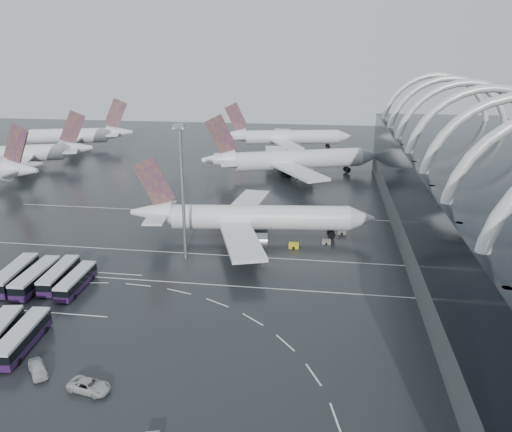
# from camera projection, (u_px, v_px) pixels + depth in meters

# --- Properties ---
(ground) EXTENTS (420.00, 420.00, 0.00)m
(ground) POSITION_uv_depth(u_px,v_px,m) (192.00, 279.00, 95.16)
(ground) COLOR black
(ground) RESTS_ON ground
(terminal) EXTENTS (42.00, 160.00, 34.90)m
(terminal) POSITION_uv_depth(u_px,v_px,m) (508.00, 207.00, 101.94)
(terminal) COLOR #5C5F61
(terminal) RESTS_ON ground
(lane_marking_near) EXTENTS (120.00, 0.25, 0.01)m
(lane_marking_near) POSITION_uv_depth(u_px,v_px,m) (190.00, 283.00, 93.28)
(lane_marking_near) COLOR white
(lane_marking_near) RESTS_ON ground
(lane_marking_mid) EXTENTS (120.00, 0.25, 0.01)m
(lane_marking_mid) POSITION_uv_depth(u_px,v_px,m) (207.00, 254.00, 106.42)
(lane_marking_mid) COLOR white
(lane_marking_mid) RESTS_ON ground
(lane_marking_far) EXTENTS (120.00, 0.25, 0.01)m
(lane_marking_far) POSITION_uv_depth(u_px,v_px,m) (232.00, 214.00, 132.69)
(lane_marking_far) COLOR white
(lane_marking_far) RESTS_ON ground
(bus_bay_line_south) EXTENTS (28.00, 0.25, 0.01)m
(bus_bay_line_south) POSITION_uv_depth(u_px,v_px,m) (28.00, 311.00, 83.41)
(bus_bay_line_south) COLOR white
(bus_bay_line_south) RESTS_ON ground
(bus_bay_line_north) EXTENTS (28.00, 0.25, 0.01)m
(bus_bay_line_north) POSITION_uv_depth(u_px,v_px,m) (74.00, 271.00, 98.42)
(bus_bay_line_north) COLOR white
(bus_bay_line_north) RESTS_ON ground
(airliner_main) EXTENTS (56.18, 48.96, 19.02)m
(airliner_main) POSITION_uv_depth(u_px,v_px,m) (248.00, 218.00, 114.52)
(airliner_main) COLOR white
(airliner_main) RESTS_ON ground
(airliner_gate_b) EXTENTS (60.79, 54.04, 21.74)m
(airliner_gate_b) POSITION_uv_depth(u_px,v_px,m) (289.00, 160.00, 170.77)
(airliner_gate_b) COLOR white
(airliner_gate_b) RESTS_ON ground
(airliner_gate_c) EXTENTS (56.78, 51.61, 20.29)m
(airliner_gate_c) POSITION_uv_depth(u_px,v_px,m) (285.00, 137.00, 217.29)
(airliner_gate_c) COLOR white
(airliner_gate_c) RESTS_ON ground
(jet_remote_mid) EXTENTS (45.63, 37.20, 20.53)m
(jet_remote_mid) POSITION_uv_depth(u_px,v_px,m) (29.00, 153.00, 183.21)
(jet_remote_mid) COLOR white
(jet_remote_mid) RESTS_ON ground
(jet_remote_far) EXTENTS (49.27, 39.99, 21.66)m
(jet_remote_far) POSITION_uv_depth(u_px,v_px,m) (77.00, 136.00, 218.63)
(jet_remote_far) COLOR white
(jet_remote_far) RESTS_ON ground
(bus_row_near_a) EXTENTS (4.66, 14.11, 3.41)m
(bus_row_near_a) POSITION_uv_depth(u_px,v_px,m) (15.00, 275.00, 92.39)
(bus_row_near_a) COLOR #2A1441
(bus_row_near_a) RESTS_ON ground
(bus_row_near_b) EXTENTS (3.80, 13.79, 3.36)m
(bus_row_near_b) POSITION_uv_depth(u_px,v_px,m) (36.00, 277.00, 91.41)
(bus_row_near_b) COLOR #2A1441
(bus_row_near_b) RESTS_ON ground
(bus_row_near_c) EXTENTS (3.89, 12.93, 3.14)m
(bus_row_near_c) POSITION_uv_depth(u_px,v_px,m) (59.00, 275.00, 92.61)
(bus_row_near_c) COLOR #2A1441
(bus_row_near_c) RESTS_ON ground
(bus_row_near_d) EXTENTS (3.26, 12.25, 2.99)m
(bus_row_near_d) POSITION_uv_depth(u_px,v_px,m) (76.00, 281.00, 90.48)
(bus_row_near_d) COLOR #2A1441
(bus_row_near_d) RESTS_ON ground
(bus_row_far_c) EXTENTS (4.11, 13.11, 3.18)m
(bus_row_far_c) POSITION_uv_depth(u_px,v_px,m) (22.00, 337.00, 72.58)
(bus_row_far_c) COLOR #2A1441
(bus_row_far_c) RESTS_ON ground
(van_curve_a) EXTENTS (5.98, 3.58, 1.55)m
(van_curve_a) POSITION_uv_depth(u_px,v_px,m) (89.00, 386.00, 63.62)
(van_curve_a) COLOR beige
(van_curve_a) RESTS_ON ground
(van_curve_b) EXTENTS (4.71, 4.97, 1.67)m
(van_curve_b) POSITION_uv_depth(u_px,v_px,m) (38.00, 369.00, 66.94)
(van_curve_b) COLOR beige
(van_curve_b) RESTS_ON ground
(floodlight_mast) EXTENTS (2.15, 2.15, 28.01)m
(floodlight_mast) POSITION_uv_depth(u_px,v_px,m) (182.00, 177.00, 98.66)
(floodlight_mast) COLOR gray
(floodlight_mast) RESTS_ON ground
(gse_cart_belly_a) EXTENTS (2.18, 1.29, 1.19)m
(gse_cart_belly_a) POSITION_uv_depth(u_px,v_px,m) (294.00, 245.00, 109.64)
(gse_cart_belly_a) COLOR gold
(gse_cart_belly_a) RESTS_ON ground
(gse_cart_belly_b) EXTENTS (2.08, 1.23, 1.13)m
(gse_cart_belly_b) POSITION_uv_depth(u_px,v_px,m) (342.00, 232.00, 118.03)
(gse_cart_belly_b) COLOR slate
(gse_cart_belly_b) RESTS_ON ground
(gse_cart_belly_c) EXTENTS (2.21, 1.30, 1.20)m
(gse_cart_belly_c) POSITION_uv_depth(u_px,v_px,m) (252.00, 239.00, 113.12)
(gse_cart_belly_c) COLOR gold
(gse_cart_belly_c) RESTS_ON ground
(gse_cart_belly_d) EXTENTS (1.94, 1.15, 1.06)m
(gse_cart_belly_d) POSITION_uv_depth(u_px,v_px,m) (326.00, 242.00, 111.94)
(gse_cart_belly_d) COLOR slate
(gse_cart_belly_d) RESTS_ON ground
(gse_cart_belly_e) EXTENTS (1.88, 1.11, 1.03)m
(gse_cart_belly_e) POSITION_uv_depth(u_px,v_px,m) (303.00, 223.00, 124.07)
(gse_cart_belly_e) COLOR gold
(gse_cart_belly_e) RESTS_ON ground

